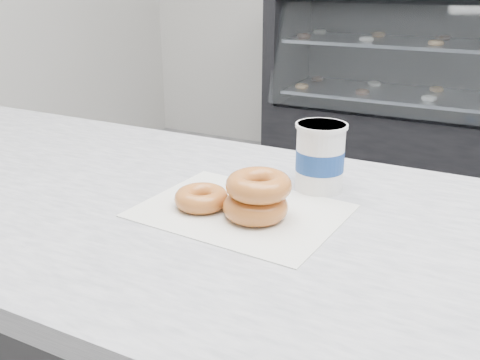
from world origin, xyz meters
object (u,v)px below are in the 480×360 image
at_px(display_case, 465,114).
at_px(donut_single, 201,198).
at_px(donut_stack, 257,196).
at_px(coffee_cup, 320,156).

distance_m(display_case, donut_single, 2.77).
xyz_separation_m(display_case, donut_stack, (-0.11, -2.72, 0.45)).
xyz_separation_m(display_case, donut_single, (-0.22, -2.73, 0.43)).
distance_m(display_case, donut_stack, 2.76).
bearing_deg(display_case, coffee_cup, -91.47).
bearing_deg(donut_single, display_case, 85.41).
xyz_separation_m(display_case, coffee_cup, (-0.07, -2.55, 0.47)).
height_order(donut_stack, coffee_cup, coffee_cup).
bearing_deg(donut_stack, coffee_cup, 74.41).
height_order(display_case, donut_stack, display_case).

